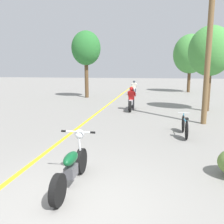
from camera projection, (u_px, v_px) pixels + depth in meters
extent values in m
plane|color=gray|center=(72.00, 204.00, 4.38)|extent=(120.00, 120.00, 0.00)
cube|color=yellow|center=(109.00, 104.00, 16.91)|extent=(0.14, 48.00, 0.01)
cylinder|color=brown|center=(209.00, 44.00, 10.17)|extent=(0.24, 0.24, 7.00)
cylinder|color=#513A23|center=(208.00, 88.00, 13.86)|extent=(0.32, 0.32, 2.69)
ellipsoid|color=#42893D|center=(210.00, 51.00, 13.48)|extent=(2.46, 2.21, 2.82)
cylinder|color=#513A23|center=(189.00, 79.00, 25.04)|extent=(0.32, 0.32, 2.88)
ellipsoid|color=#42893D|center=(190.00, 54.00, 24.58)|extent=(3.50, 3.15, 4.02)
cylinder|color=#513A23|center=(87.00, 78.00, 20.36)|extent=(0.32, 0.32, 3.40)
ellipsoid|color=#286B2D|center=(86.00, 48.00, 19.92)|extent=(2.47, 2.22, 2.84)
cylinder|color=black|center=(81.00, 161.00, 5.67)|extent=(0.12, 0.60, 0.60)
cylinder|color=black|center=(58.00, 190.00, 4.30)|extent=(0.12, 0.60, 0.60)
ellipsoid|color=#0C4723|center=(71.00, 158.00, 4.93)|extent=(0.24, 0.62, 0.23)
cube|color=#4C4C51|center=(71.00, 171.00, 4.98)|extent=(0.20, 0.36, 0.24)
cylinder|color=silver|center=(80.00, 147.00, 5.51)|extent=(0.06, 0.23, 0.78)
cylinder|color=silver|center=(78.00, 132.00, 5.36)|extent=(0.69, 0.04, 0.04)
cylinder|color=black|center=(64.00, 131.00, 5.41)|extent=(0.11, 0.05, 0.05)
cylinder|color=black|center=(93.00, 132.00, 5.30)|extent=(0.11, 0.05, 0.05)
sphere|color=silver|center=(79.00, 134.00, 5.46)|extent=(0.22, 0.22, 0.22)
cylinder|color=black|center=(132.00, 103.00, 15.02)|extent=(0.12, 0.65, 0.65)
cylinder|color=black|center=(130.00, 107.00, 13.63)|extent=(0.12, 0.65, 0.65)
cube|color=silver|center=(131.00, 102.00, 14.29)|extent=(0.20, 0.92, 0.28)
cylinder|color=silver|center=(132.00, 93.00, 14.80)|extent=(0.50, 0.03, 0.03)
cylinder|color=#38383D|center=(129.00, 105.00, 14.30)|extent=(0.11, 0.11, 0.64)
cylinder|color=#38383D|center=(133.00, 105.00, 14.25)|extent=(0.11, 0.11, 0.64)
cube|color=red|center=(131.00, 95.00, 14.20)|extent=(0.34, 0.27, 0.54)
cylinder|color=red|center=(128.00, 94.00, 14.38)|extent=(0.08, 0.43, 0.33)
cylinder|color=red|center=(135.00, 94.00, 14.31)|extent=(0.08, 0.43, 0.33)
sphere|color=#B21919|center=(132.00, 89.00, 14.17)|extent=(0.25, 0.25, 0.25)
cylinder|color=black|center=(135.00, 91.00, 23.13)|extent=(0.12, 0.61, 0.61)
cylinder|color=black|center=(133.00, 93.00, 21.64)|extent=(0.12, 0.61, 0.61)
cube|color=silver|center=(134.00, 90.00, 22.36)|extent=(0.20, 0.98, 0.28)
cylinder|color=silver|center=(135.00, 85.00, 22.92)|extent=(0.50, 0.03, 0.03)
cylinder|color=#282D3D|center=(133.00, 92.00, 22.36)|extent=(0.11, 0.11, 0.62)
cylinder|color=#282D3D|center=(135.00, 92.00, 22.32)|extent=(0.11, 0.11, 0.62)
cube|color=silver|center=(134.00, 86.00, 22.26)|extent=(0.34, 0.27, 0.56)
cylinder|color=silver|center=(132.00, 85.00, 22.44)|extent=(0.08, 0.44, 0.34)
cylinder|color=silver|center=(136.00, 85.00, 22.37)|extent=(0.08, 0.44, 0.34)
sphere|color=#2D333D|center=(134.00, 82.00, 22.23)|extent=(0.22, 0.22, 0.22)
cylinder|color=black|center=(183.00, 124.00, 9.33)|extent=(0.04, 0.67, 0.67)
cylinder|color=black|center=(187.00, 130.00, 8.32)|extent=(0.04, 0.67, 0.67)
cylinder|color=#197FB2|center=(185.00, 121.00, 8.78)|extent=(0.04, 0.84, 0.04)
cylinder|color=#197FB2|center=(187.00, 124.00, 8.36)|extent=(0.03, 0.03, 0.40)
cube|color=black|center=(187.00, 119.00, 8.33)|extent=(0.10, 0.20, 0.05)
cylinder|color=#197FB2|center=(184.00, 118.00, 9.25)|extent=(0.03, 0.03, 0.44)
cylinder|color=silver|center=(184.00, 113.00, 9.21)|extent=(0.44, 0.03, 0.03)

